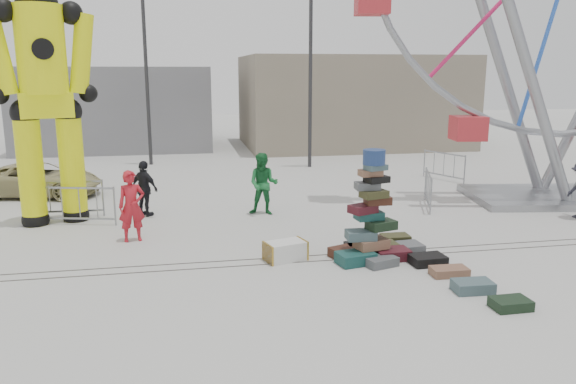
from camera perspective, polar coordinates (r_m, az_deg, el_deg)
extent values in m
plane|color=#9E9E99|center=(12.18, 2.16, -8.05)|extent=(90.00, 90.00, 0.00)
cube|color=#47443F|center=(12.73, 1.55, -7.11)|extent=(40.00, 0.04, 0.01)
cube|color=#47443F|center=(13.10, 1.17, -6.54)|extent=(40.00, 0.04, 0.01)
cube|color=gray|center=(32.61, 6.39, 9.16)|extent=(12.00, 8.00, 5.00)
cube|color=gray|center=(33.36, -16.83, 8.27)|extent=(10.00, 8.00, 4.40)
cylinder|color=#2D2D30|center=(24.76, 2.29, 11.74)|extent=(0.16, 0.16, 8.00)
cylinder|color=#2D2D30|center=(26.17, -14.18, 11.41)|extent=(0.16, 0.16, 8.00)
cube|color=#184A47|center=(12.67, 6.88, -6.67)|extent=(0.92, 0.72, 0.27)
cube|color=#4A131D|center=(13.09, 10.54, -6.21)|extent=(0.77, 0.54, 0.25)
cube|color=#452216|center=(13.12, 5.89, -6.08)|extent=(0.85, 0.71, 0.23)
cube|color=#3B3B1D|center=(13.52, 9.46, -5.58)|extent=(0.78, 0.57, 0.25)
cube|color=#565A5E|center=(12.63, 9.40, -6.96)|extent=(0.81, 0.66, 0.21)
cube|color=black|center=(13.49, 7.31, -5.60)|extent=(0.70, 0.49, 0.23)
cube|color=#885D45|center=(12.93, 8.46, -5.18)|extent=(0.81, 0.65, 0.23)
cube|color=#455E63|center=(12.78, 7.40, -4.35)|extent=(0.68, 0.48, 0.21)
cube|color=black|center=(12.90, 9.45, -3.31)|extent=(0.73, 0.59, 0.21)
cube|color=#184A47|center=(12.89, 8.23, -2.38)|extent=(0.65, 0.47, 0.18)
cube|color=#4A131D|center=(12.72, 7.62, -1.70)|extent=(0.71, 0.61, 0.18)
cube|color=#452216|center=(12.79, 9.10, -0.82)|extent=(0.57, 0.40, 0.18)
cube|color=#3B3B1D|center=(12.59, 8.73, -0.20)|extent=(0.65, 0.52, 0.16)
cube|color=#565A5E|center=(12.62, 8.06, 0.62)|extent=(0.56, 0.40, 0.16)
cube|color=black|center=(12.61, 9.00, 1.29)|extent=(0.59, 0.48, 0.14)
cube|color=#885D45|center=(12.56, 8.37, 1.93)|extent=(0.51, 0.36, 0.14)
cube|color=#455E63|center=(12.51, 8.90, 2.49)|extent=(0.55, 0.44, 0.12)
cylinder|color=navy|center=(12.48, 8.74, 3.53)|extent=(0.49, 0.49, 0.33)
sphere|color=black|center=(17.19, -24.25, -2.57)|extent=(0.74, 0.74, 0.74)
cylinder|color=#F5FF0D|center=(16.92, -24.67, 2.05)|extent=(0.68, 0.68, 3.11)
sphere|color=black|center=(16.74, -25.15, 7.29)|extent=(0.78, 0.78, 0.78)
sphere|color=black|center=(17.27, -20.72, -2.21)|extent=(0.74, 0.74, 0.74)
cylinder|color=#F5FF0D|center=(16.99, -21.08, 2.39)|extent=(0.68, 0.68, 3.11)
sphere|color=black|center=(16.82, -21.49, 7.62)|extent=(0.78, 0.78, 0.78)
cube|color=#F5FF0D|center=(16.76, -23.37, 8.12)|extent=(1.52, 1.13, 0.68)
cylinder|color=#F5FF0D|center=(16.74, -23.80, 13.09)|extent=(1.26, 1.26, 2.33)
sphere|color=black|center=(16.82, -24.16, 17.04)|extent=(1.07, 1.07, 1.07)
sphere|color=black|center=(16.76, -27.02, 16.14)|extent=(0.62, 0.62, 0.62)
sphere|color=black|center=(16.88, -21.19, 16.59)|extent=(0.62, 0.62, 0.62)
cylinder|color=#F5FF0D|center=(16.84, -20.23, 13.02)|extent=(0.91, 0.71, 2.19)
sphere|color=black|center=(16.86, -19.63, 9.42)|extent=(0.51, 0.51, 0.51)
cube|color=gray|center=(20.67, 25.43, -0.43)|extent=(5.95, 4.14, 0.22)
cylinder|color=gray|center=(18.60, 23.11, 11.83)|extent=(3.83, 0.94, 8.91)
cylinder|color=gray|center=(20.42, 20.79, 11.97)|extent=(3.83, 0.94, 8.91)
cube|color=#B6272D|center=(20.42, 25.82, 3.79)|extent=(1.14, 1.14, 0.77)
cube|color=silver|center=(12.80, -0.27, -6.00)|extent=(1.03, 0.76, 0.43)
cube|color=#3B3B1D|center=(14.34, 10.84, -4.68)|extent=(0.70, 0.48, 0.20)
cube|color=#565A5E|center=(13.81, 12.09, -5.46)|extent=(0.70, 0.63, 0.17)
cube|color=black|center=(12.93, 14.01, -6.70)|extent=(0.79, 0.58, 0.21)
cube|color=#885D45|center=(12.38, 16.06, -7.77)|extent=(0.79, 0.45, 0.18)
cube|color=#455E63|center=(11.64, 18.27, -9.09)|extent=(0.78, 0.51, 0.22)
cube|color=black|center=(11.10, 21.68, -10.51)|extent=(0.69, 0.48, 0.19)
imported|color=#B41924|center=(14.57, -15.60, -1.39)|extent=(0.73, 0.56, 1.80)
imported|color=#1A6931|center=(16.65, -2.51, 0.82)|extent=(1.07, 0.95, 1.85)
imported|color=black|center=(16.99, -14.36, 0.33)|extent=(0.99, 0.94, 1.65)
imported|color=tan|center=(20.98, -24.00, 1.16)|extent=(4.43, 2.75, 1.14)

